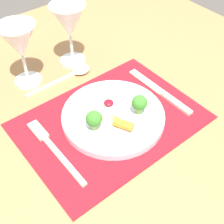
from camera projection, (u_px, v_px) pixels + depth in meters
dining_table at (111, 145)px, 0.80m from camera, size 1.24×1.21×0.77m
placemat at (110, 121)px, 0.73m from camera, size 0.41×0.30×0.00m
dinner_plate at (112, 114)px, 0.73m from camera, size 0.24×0.24×0.07m
fork at (52, 147)px, 0.67m from camera, size 0.02×0.21×0.01m
knife at (163, 94)px, 0.79m from camera, size 0.02×0.21×0.01m
spoon at (74, 73)px, 0.85m from camera, size 0.20×0.04×0.01m
wine_glass_near at (69, 23)px, 0.82m from camera, size 0.09×0.09×0.17m
wine_glass_far at (19, 43)px, 0.75m from camera, size 0.09×0.09×0.17m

